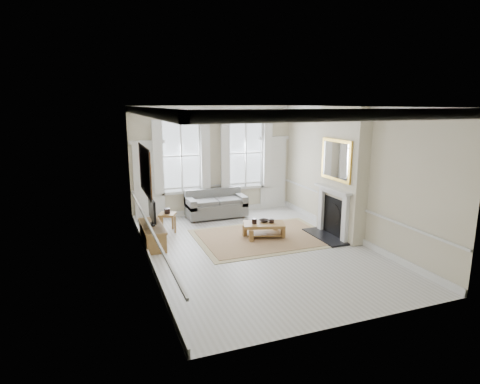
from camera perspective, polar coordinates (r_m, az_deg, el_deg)
name	(u,v)px	position (r m, az deg, el deg)	size (l,w,h in m)	color
floor	(258,250)	(9.81, 2.62, -8.17)	(7.20, 7.20, 0.00)	#B7B5AD
ceiling	(260,106)	(9.18, 2.83, 12.10)	(7.20, 7.20, 0.00)	white
back_wall	(214,160)	(12.69, -3.73, 4.50)	(5.20, 5.20, 0.00)	beige
left_wall	(146,189)	(8.67, -13.27, 0.44)	(7.20, 7.20, 0.00)	beige
right_wall	(353,174)	(10.63, 15.72, 2.49)	(7.20, 7.20, 0.00)	beige
window_left	(181,156)	(12.35, -8.35, 5.11)	(1.26, 0.20, 2.20)	#B2BCC6
window_right	(246,153)	(12.96, 0.79, 5.59)	(1.26, 0.20, 2.20)	#B2BCC6
door_left	(149,182)	(12.31, -12.80, 1.37)	(0.90, 0.08, 2.30)	silver
door_right	(273,174)	(13.47, 4.74, 2.58)	(0.90, 0.08, 2.30)	silver
painting	(145,170)	(8.91, -13.38, 3.03)	(0.05, 1.66, 1.06)	#B87A1F
chimney_breast	(342,173)	(10.69, 14.33, 2.63)	(0.35, 1.70, 3.38)	beige
hearth	(325,237)	(10.87, 12.00, -6.22)	(0.55, 1.50, 0.05)	black
fireplace	(333,210)	(10.77, 13.06, -2.51)	(0.21, 1.45, 1.33)	silver
mirror	(336,160)	(10.52, 13.46, 4.45)	(0.06, 1.26, 1.06)	gold
sofa	(216,206)	(12.46, -3.50, -1.95)	(1.81, 0.88, 0.85)	slate
side_table	(167,217)	(11.17, -10.30, -3.54)	(0.56, 0.56, 0.52)	brown
rug	(264,237)	(10.65, 3.39, -6.41)	(3.50, 2.60, 0.02)	#A37D54
coffee_table	(264,226)	(10.56, 3.41, -4.85)	(1.20, 0.92, 0.40)	brown
ceramic_pot_a	(254,221)	(10.47, 2.05, -4.16)	(0.13, 0.13, 0.13)	black
ceramic_pot_b	(272,221)	(10.56, 4.52, -4.15)	(0.13, 0.13, 0.09)	black
bowl	(264,221)	(10.63, 3.45, -4.10)	(0.25, 0.25, 0.06)	black
tv_stand	(152,235)	(10.27, -12.35, -5.97)	(0.46, 1.45, 0.52)	brown
tv	(152,209)	(10.09, -12.39, -2.44)	(0.08, 0.90, 0.68)	black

